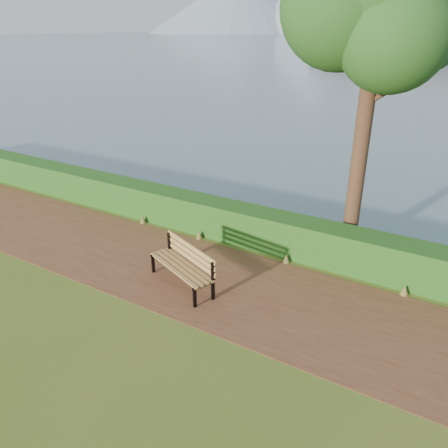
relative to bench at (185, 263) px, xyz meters
The scene contains 4 objects.
ground 0.59m from the bench, 80.56° to the left, with size 140.00×140.00×0.00m, color #50631C.
path 0.71m from the bench, 87.04° to the left, with size 40.00×3.40×0.01m, color #55301D.
hedge 2.74m from the bench, 89.53° to the left, with size 32.00×0.85×1.00m, color #124012.
bench is the anchor object (origin of this frame).
Camera 1 is at (5.31, -7.23, 5.55)m, focal length 35.00 mm.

